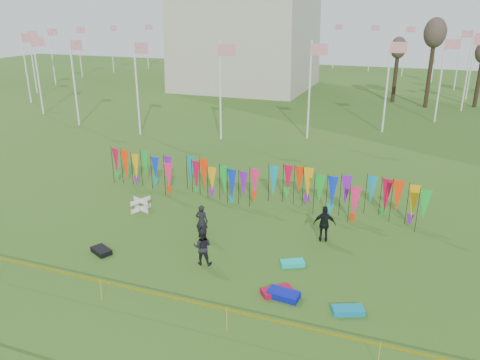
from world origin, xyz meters
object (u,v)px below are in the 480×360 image
(person_mid, at_px, (202,247))
(kite_bag_blue, at_px, (283,295))
(person_left, at_px, (202,221))
(kite_bag_teal, at_px, (348,310))
(kite_bag_red, at_px, (277,291))
(box_kite, at_px, (141,205))
(kite_bag_black, at_px, (101,251))
(kite_bag_turquoise, at_px, (292,263))
(person_right, at_px, (325,224))

(person_mid, height_order, kite_bag_blue, person_mid)
(person_left, xyz_separation_m, kite_bag_teal, (7.43, -3.61, -0.73))
(kite_bag_red, xyz_separation_m, kite_bag_teal, (2.73, -0.27, -0.00))
(box_kite, xyz_separation_m, kite_bag_teal, (11.84, -5.28, -0.26))
(kite_bag_blue, bearing_deg, kite_bag_black, 176.72)
(kite_bag_turquoise, bearing_deg, kite_bag_blue, -83.63)
(kite_bag_blue, bearing_deg, person_right, 83.94)
(box_kite, xyz_separation_m, kite_bag_blue, (9.40, -5.17, -0.24))
(kite_bag_red, bearing_deg, kite_bag_black, 177.68)
(box_kite, distance_m, kite_bag_black, 4.75)
(person_mid, relative_size, kite_bag_black, 1.66)
(person_mid, distance_m, person_right, 5.93)
(box_kite, relative_size, kite_bag_turquoise, 0.72)
(box_kite, xyz_separation_m, kite_bag_turquoise, (9.13, -2.73, -0.26))
(box_kite, relative_size, kite_bag_teal, 0.65)
(kite_bag_black, bearing_deg, person_right, 26.98)
(kite_bag_blue, xyz_separation_m, kite_bag_black, (-8.58, 0.49, -0.01))
(kite_bag_red, distance_m, kite_bag_black, 8.30)
(person_mid, bearing_deg, kite_bag_red, 150.53)
(box_kite, height_order, kite_bag_black, box_kite)
(person_mid, height_order, person_right, person_right)
(kite_bag_turquoise, xyz_separation_m, kite_bag_red, (-0.02, -2.28, 0.01))
(kite_bag_red, relative_size, kite_bag_teal, 1.06)
(person_left, xyz_separation_m, kite_bag_red, (4.70, -3.34, -0.72))
(person_mid, relative_size, kite_bag_red, 1.36)
(box_kite, bearing_deg, kite_bag_blue, -28.79)
(person_left, relative_size, kite_bag_red, 1.39)
(kite_bag_turquoise, bearing_deg, kite_bag_teal, -43.28)
(kite_bag_teal, bearing_deg, kite_bag_turquoise, 136.72)
(person_left, distance_m, kite_bag_black, 4.73)
(kite_bag_turquoise, distance_m, kite_bag_red, 2.28)
(person_left, distance_m, kite_bag_blue, 6.14)
(person_left, xyz_separation_m, person_right, (5.54, 1.65, 0.05))
(box_kite, xyz_separation_m, person_left, (4.41, -1.67, 0.47))
(kite_bag_teal, bearing_deg, kite_bag_red, 174.32)
(box_kite, bearing_deg, person_left, -20.78)
(person_mid, height_order, kite_bag_teal, person_mid)
(person_left, relative_size, kite_bag_black, 1.70)
(person_right, relative_size, kite_bag_turquoise, 1.74)
(box_kite, height_order, kite_bag_turquoise, box_kite)
(person_mid, bearing_deg, kite_bag_turquoise, -174.69)
(person_right, xyz_separation_m, kite_bag_turquoise, (-0.82, -2.70, -0.78))
(kite_bag_turquoise, height_order, kite_bag_blue, kite_bag_blue)
(person_right, bearing_deg, kite_bag_teal, 99.48)
(kite_bag_teal, bearing_deg, box_kite, 155.96)
(person_right, xyz_separation_m, kite_bag_blue, (-0.55, -5.14, -0.76))
(box_kite, height_order, person_mid, person_mid)
(kite_bag_black, bearing_deg, kite_bag_blue, -3.28)
(kite_bag_black, bearing_deg, kite_bag_red, -2.32)
(kite_bag_blue, height_order, kite_bag_black, kite_bag_blue)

